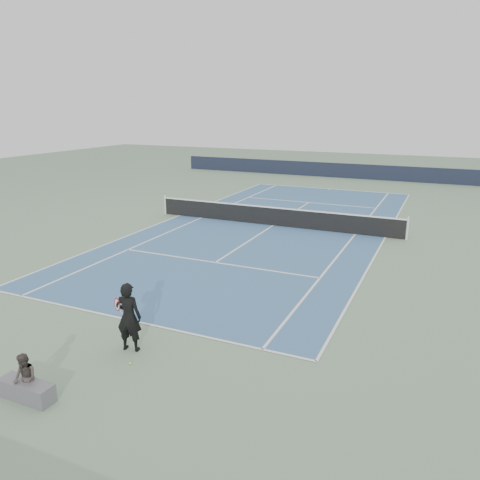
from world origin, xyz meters
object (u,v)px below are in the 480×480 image
at_px(tennis_ball, 130,363).
at_px(spectator_bench, 26,384).
at_px(tennis_net, 273,216).
at_px(tennis_player, 129,317).

xyz_separation_m(tennis_ball, spectator_bench, (-1.11, -1.95, 0.31)).
height_order(tennis_net, spectator_bench, tennis_net).
xyz_separation_m(tennis_net, spectator_bench, (0.44, -15.74, -0.16)).
bearing_deg(tennis_player, spectator_bench, -105.16).
relative_size(tennis_net, tennis_ball, 205.66).
bearing_deg(tennis_net, tennis_ball, -83.57).
bearing_deg(tennis_player, tennis_ball, -54.09).
distance_m(tennis_ball, spectator_bench, 2.27).
xyz_separation_m(tennis_player, tennis_ball, (0.42, -0.59, -0.85)).
bearing_deg(tennis_player, tennis_net, 94.89).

